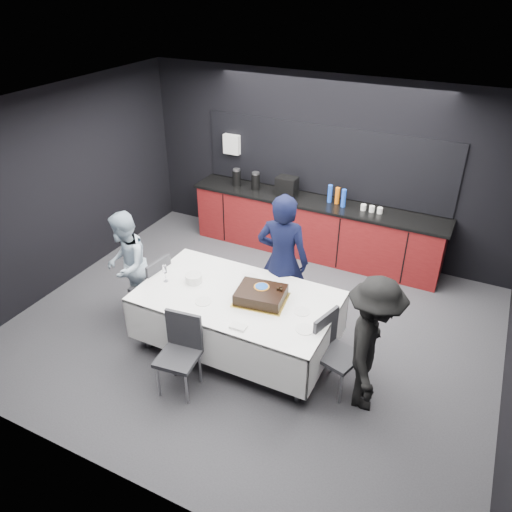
{
  "coord_description": "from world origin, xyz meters",
  "views": [
    {
      "loc": [
        2.33,
        -4.59,
        4.14
      ],
      "look_at": [
        0.0,
        0.1,
        1.05
      ],
      "focal_mm": 35.0,
      "sensor_mm": 36.0,
      "label": 1
    }
  ],
  "objects_px": {
    "chair_near": "(181,347)",
    "champagne_flute": "(165,270)",
    "person_left": "(126,265)",
    "plate_stack": "(194,278)",
    "person_center": "(283,261)",
    "chair_left": "(154,284)",
    "cake_assembly": "(261,295)",
    "person_right": "(372,345)",
    "chair_right": "(333,347)",
    "party_table": "(237,305)"
  },
  "relations": [
    {
      "from": "chair_near",
      "to": "champagne_flute",
      "type": "bearing_deg",
      "value": 133.28
    },
    {
      "from": "person_left",
      "to": "plate_stack",
      "type": "bearing_deg",
      "value": 62.05
    },
    {
      "from": "chair_near",
      "to": "person_center",
      "type": "height_order",
      "value": "person_center"
    },
    {
      "from": "person_center",
      "to": "person_left",
      "type": "distance_m",
      "value": 2.04
    },
    {
      "from": "champagne_flute",
      "to": "chair_left",
      "type": "bearing_deg",
      "value": 152.48
    },
    {
      "from": "cake_assembly",
      "to": "person_right",
      "type": "distance_m",
      "value": 1.37
    },
    {
      "from": "plate_stack",
      "to": "chair_right",
      "type": "height_order",
      "value": "chair_right"
    },
    {
      "from": "party_table",
      "to": "plate_stack",
      "type": "relative_size",
      "value": 11.27
    },
    {
      "from": "chair_near",
      "to": "chair_right",
      "type": "bearing_deg",
      "value": 26.69
    },
    {
      "from": "champagne_flute",
      "to": "chair_left",
      "type": "distance_m",
      "value": 0.55
    },
    {
      "from": "person_center",
      "to": "chair_near",
      "type": "bearing_deg",
      "value": 64.53
    },
    {
      "from": "party_table",
      "to": "person_center",
      "type": "xyz_separation_m",
      "value": [
        0.25,
        0.75,
        0.27
      ]
    },
    {
      "from": "person_right",
      "to": "cake_assembly",
      "type": "bearing_deg",
      "value": 71.68
    },
    {
      "from": "chair_right",
      "to": "chair_near",
      "type": "xyz_separation_m",
      "value": [
        -1.48,
        -0.74,
        0.0
      ]
    },
    {
      "from": "party_table",
      "to": "person_right",
      "type": "xyz_separation_m",
      "value": [
        1.65,
        -0.17,
        0.14
      ]
    },
    {
      "from": "chair_right",
      "to": "person_center",
      "type": "relative_size",
      "value": 0.51
    },
    {
      "from": "plate_stack",
      "to": "person_left",
      "type": "distance_m",
      "value": 1.04
    },
    {
      "from": "person_right",
      "to": "party_table",
      "type": "bearing_deg",
      "value": 74.45
    },
    {
      "from": "cake_assembly",
      "to": "party_table",
      "type": "bearing_deg",
      "value": -172.88
    },
    {
      "from": "chair_left",
      "to": "chair_right",
      "type": "relative_size",
      "value": 1.0
    },
    {
      "from": "chair_left",
      "to": "chair_near",
      "type": "relative_size",
      "value": 1.0
    },
    {
      "from": "party_table",
      "to": "plate_stack",
      "type": "xyz_separation_m",
      "value": [
        -0.61,
        0.02,
        0.19
      ]
    },
    {
      "from": "champagne_flute",
      "to": "chair_right",
      "type": "xyz_separation_m",
      "value": [
        2.15,
        0.03,
        -0.4
      ]
    },
    {
      "from": "plate_stack",
      "to": "person_left",
      "type": "relative_size",
      "value": 0.14
    },
    {
      "from": "chair_left",
      "to": "chair_right",
      "type": "distance_m",
      "value": 2.48
    },
    {
      "from": "chair_near",
      "to": "chair_left",
      "type": "bearing_deg",
      "value": 138.54
    },
    {
      "from": "plate_stack",
      "to": "chair_near",
      "type": "bearing_deg",
      "value": -67.37
    },
    {
      "from": "chair_near",
      "to": "person_center",
      "type": "bearing_deg",
      "value": 72.46
    },
    {
      "from": "chair_right",
      "to": "person_left",
      "type": "xyz_separation_m",
      "value": [
        -2.87,
        0.11,
        0.2
      ]
    },
    {
      "from": "party_table",
      "to": "chair_near",
      "type": "bearing_deg",
      "value": -106.75
    },
    {
      "from": "chair_left",
      "to": "person_center",
      "type": "distance_m",
      "value": 1.7
    },
    {
      "from": "plate_stack",
      "to": "chair_left",
      "type": "xyz_separation_m",
      "value": [
        -0.64,
        0.03,
        -0.3
      ]
    },
    {
      "from": "champagne_flute",
      "to": "chair_right",
      "type": "bearing_deg",
      "value": 0.8
    },
    {
      "from": "cake_assembly",
      "to": "chair_left",
      "type": "height_order",
      "value": "cake_assembly"
    },
    {
      "from": "chair_right",
      "to": "person_center",
      "type": "xyz_separation_m",
      "value": [
        -0.98,
        0.84,
        0.37
      ]
    },
    {
      "from": "chair_left",
      "to": "plate_stack",
      "type": "bearing_deg",
      "value": -2.6
    },
    {
      "from": "chair_left",
      "to": "person_center",
      "type": "relative_size",
      "value": 0.51
    },
    {
      "from": "chair_left",
      "to": "person_center",
      "type": "xyz_separation_m",
      "value": [
        1.5,
        0.7,
        0.37
      ]
    },
    {
      "from": "party_table",
      "to": "chair_right",
      "type": "xyz_separation_m",
      "value": [
        1.22,
        -0.09,
        -0.11
      ]
    },
    {
      "from": "cake_assembly",
      "to": "chair_right",
      "type": "bearing_deg",
      "value": -7.92
    },
    {
      "from": "party_table",
      "to": "chair_left",
      "type": "xyz_separation_m",
      "value": [
        -1.25,
        0.05,
        -0.11
      ]
    },
    {
      "from": "plate_stack",
      "to": "chair_left",
      "type": "height_order",
      "value": "chair_left"
    },
    {
      "from": "champagne_flute",
      "to": "chair_near",
      "type": "height_order",
      "value": "champagne_flute"
    },
    {
      "from": "person_right",
      "to": "chair_left",
      "type": "bearing_deg",
      "value": 76.0
    },
    {
      "from": "chair_left",
      "to": "person_right",
      "type": "relative_size",
      "value": 0.59
    },
    {
      "from": "cake_assembly",
      "to": "plate_stack",
      "type": "distance_m",
      "value": 0.9
    },
    {
      "from": "party_table",
      "to": "chair_near",
      "type": "xyz_separation_m",
      "value": [
        -0.25,
        -0.83,
        -0.11
      ]
    },
    {
      "from": "person_right",
      "to": "person_left",
      "type": "bearing_deg",
      "value": 77.14
    },
    {
      "from": "cake_assembly",
      "to": "plate_stack",
      "type": "height_order",
      "value": "cake_assembly"
    },
    {
      "from": "party_table",
      "to": "chair_near",
      "type": "distance_m",
      "value": 0.88
    }
  ]
}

